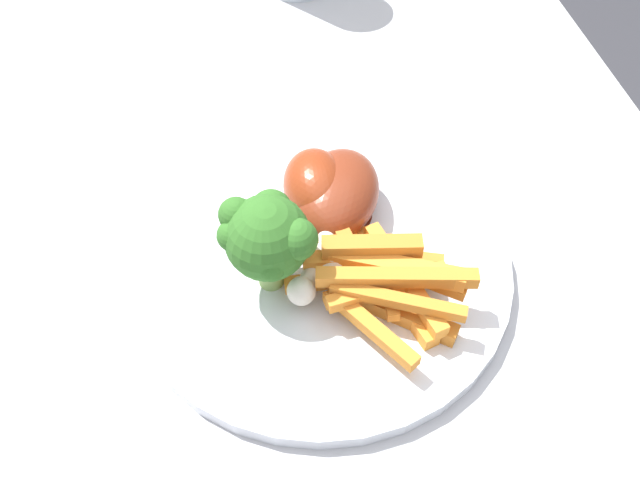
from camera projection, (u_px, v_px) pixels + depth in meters
dining_table at (268, 377)px, 0.55m from camera, size 1.18×0.71×0.71m
dinner_plate at (320, 263)px, 0.49m from camera, size 0.27×0.27×0.01m
broccoli_floret_front at (267, 236)px, 0.43m from camera, size 0.06×0.06×0.08m
carrot_fries_pile at (381, 275)px, 0.45m from camera, size 0.16×0.12×0.04m
chicken_drumstick_near at (335, 199)px, 0.49m from camera, size 0.14×0.09×0.04m
chicken_drumstick_far at (317, 193)px, 0.49m from camera, size 0.12×0.05×0.05m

